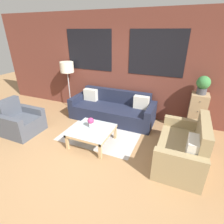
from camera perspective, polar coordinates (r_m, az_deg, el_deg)
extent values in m
plane|color=#9E754C|center=(3.62, -11.95, -15.36)|extent=(16.00, 16.00, 0.00)
cube|color=brown|center=(5.01, 2.81, 14.61)|extent=(8.40, 0.08, 2.80)
cube|color=black|center=(5.32, -7.49, 19.41)|extent=(1.40, 0.01, 1.10)
cube|color=black|center=(4.67, 14.26, 18.09)|extent=(1.40, 0.01, 1.10)
cube|color=#BCB7B2|center=(4.45, -2.74, -6.19)|extent=(1.83, 1.62, 0.00)
cube|color=#1E2338|center=(4.85, -0.44, -0.69)|extent=(2.00, 0.72, 0.40)
cube|color=#1E2338|center=(5.15, 1.51, 3.18)|extent=(2.00, 0.16, 0.78)
cube|color=#1E2338|center=(5.37, -10.75, 2.52)|extent=(0.16, 0.88, 0.58)
cube|color=#1E2338|center=(4.61, 12.40, -1.58)|extent=(0.16, 0.88, 0.58)
cube|color=beige|center=(5.27, -6.97, 5.62)|extent=(0.40, 0.16, 0.34)
cube|color=beige|center=(4.73, 9.54, 3.12)|extent=(0.40, 0.16, 0.34)
cube|color=#99845B|center=(3.65, 19.86, -11.88)|extent=(0.64, 1.12, 0.42)
cube|color=#99845B|center=(3.54, 26.95, -9.63)|extent=(0.16, 1.12, 0.92)
cube|color=#99845B|center=(4.13, 21.93, -5.94)|extent=(0.80, 0.14, 0.62)
cube|color=#99845B|center=(3.09, 20.61, -17.33)|extent=(0.80, 0.14, 0.62)
cube|color=beige|center=(3.17, 24.69, -10.57)|extent=(0.16, 0.40, 0.34)
cube|color=#474C56|center=(4.78, -26.53, -4.03)|extent=(0.64, 0.53, 0.40)
cube|color=#474C56|center=(4.98, -30.06, -0.80)|extent=(0.16, 0.53, 0.84)
cube|color=#474C56|center=(4.63, -30.37, -4.71)|extent=(0.80, 0.14, 0.56)
cube|color=#474C56|center=(4.99, -24.55, -1.37)|extent=(0.80, 0.14, 0.56)
cube|color=silver|center=(3.84, -6.57, -5.67)|extent=(0.85, 0.85, 0.01)
cube|color=tan|center=(3.57, -9.73, -9.10)|extent=(0.85, 0.05, 0.05)
cube|color=tan|center=(4.16, -3.85, -3.44)|extent=(0.85, 0.05, 0.05)
cube|color=tan|center=(4.04, -11.54, -4.82)|extent=(0.05, 0.85, 0.05)
cube|color=tan|center=(3.69, -1.05, -7.38)|extent=(0.05, 0.85, 0.05)
cube|color=tan|center=(3.86, -14.43, -9.44)|extent=(0.06, 0.06, 0.36)
cube|color=tan|center=(3.50, -3.89, -12.59)|extent=(0.06, 0.06, 0.36)
cube|color=tan|center=(4.39, -8.42, -4.28)|extent=(0.06, 0.06, 0.36)
cube|color=tan|center=(4.08, 1.05, -6.44)|extent=(0.06, 0.06, 0.36)
cylinder|color=#B2B2B7|center=(5.88, -13.16, 1.40)|extent=(0.28, 0.28, 0.02)
cylinder|color=#B2B2B7|center=(5.68, -13.74, 6.82)|extent=(0.03, 0.03, 1.15)
cylinder|color=beige|center=(5.50, -14.53, 14.02)|extent=(0.40, 0.40, 0.30)
cube|color=tan|center=(4.73, 25.89, -0.28)|extent=(0.38, 0.40, 0.98)
sphere|color=#38332D|center=(4.41, 26.80, 2.97)|extent=(0.02, 0.02, 0.02)
sphere|color=#38332D|center=(4.49, 26.20, 0.10)|extent=(0.02, 0.02, 0.02)
sphere|color=#38332D|center=(4.59, 25.63, -2.66)|extent=(0.02, 0.02, 0.02)
sphere|color=#38332D|center=(4.70, 25.08, -5.29)|extent=(0.02, 0.02, 0.02)
cylinder|color=#47474C|center=(4.54, 27.21, 6.12)|extent=(0.21, 0.21, 0.14)
sphere|color=#387A3D|center=(4.49, 27.71, 8.51)|extent=(0.30, 0.30, 0.30)
cylinder|color=silver|center=(3.88, -6.90, -4.23)|extent=(0.09, 0.09, 0.11)
sphere|color=#9E3366|center=(3.83, -6.98, -2.85)|extent=(0.14, 0.14, 0.14)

